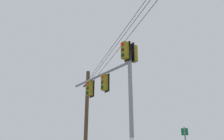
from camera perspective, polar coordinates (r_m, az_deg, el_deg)
name	(u,v)px	position (r m, az deg, el deg)	size (l,w,h in m)	color
signal_mast_assembly	(116,85)	(12.25, 0.97, -3.79)	(1.38, 5.55, 7.24)	gray
utility_pole_wooden	(86,121)	(20.00, -6.29, -12.16)	(0.32, 2.18, 8.93)	#4C3823
overhead_wire_span	(136,20)	(11.90, 5.87, 12.04)	(3.71, 20.21, 1.34)	black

